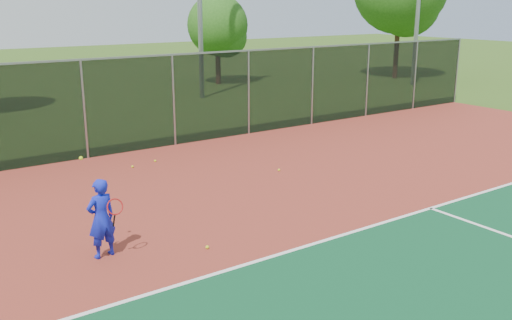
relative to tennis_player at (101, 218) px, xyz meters
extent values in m
plane|color=#315317|center=(5.16, -4.84, -0.79)|extent=(120.00, 120.00, 0.00)
cube|color=maroon|center=(5.16, -2.84, -0.78)|extent=(30.00, 20.00, 0.02)
cube|color=white|center=(7.16, -1.84, -0.75)|extent=(22.00, 0.10, 0.00)
cube|color=black|center=(5.16, 7.16, 0.73)|extent=(30.00, 0.04, 3.00)
cube|color=gray|center=(5.16, 7.16, 2.23)|extent=(30.00, 0.06, 0.06)
imported|color=#1521C6|center=(0.00, 0.00, 0.00)|extent=(0.61, 0.45, 1.52)
cylinder|color=black|center=(0.15, -0.25, 0.00)|extent=(0.03, 0.15, 0.27)
torus|color=#A51414|center=(0.15, -0.35, 0.30)|extent=(0.30, 0.13, 0.29)
sphere|color=#CFDE19|center=(-0.25, 0.10, 1.17)|extent=(0.07, 0.07, 0.07)
sphere|color=#CFDE19|center=(3.65, 5.54, -0.73)|extent=(0.07, 0.07, 0.07)
sphere|color=#CFDE19|center=(1.76, -0.82, -0.73)|extent=(0.07, 0.07, 0.07)
sphere|color=#CFDE19|center=(6.12, 2.63, -0.73)|extent=(0.07, 0.07, 0.07)
sphere|color=#CFDE19|center=(2.84, 5.34, -0.73)|extent=(0.07, 0.07, 0.07)
cylinder|color=#361E13|center=(14.24, 19.34, 0.21)|extent=(0.30, 0.30, 1.98)
sphere|color=#1F4E14|center=(14.24, 19.34, 2.63)|extent=(3.52, 3.52, 3.52)
sphere|color=#1F4E14|center=(14.64, 19.04, 1.97)|extent=(2.42, 2.42, 2.42)
cylinder|color=#361E13|center=(24.93, 15.21, 0.86)|extent=(0.30, 0.30, 3.29)
sphere|color=#1F4E14|center=(25.33, 14.91, 3.79)|extent=(4.02, 4.02, 4.02)
camera|label=1|loc=(-3.29, -9.74, 3.83)|focal=40.00mm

